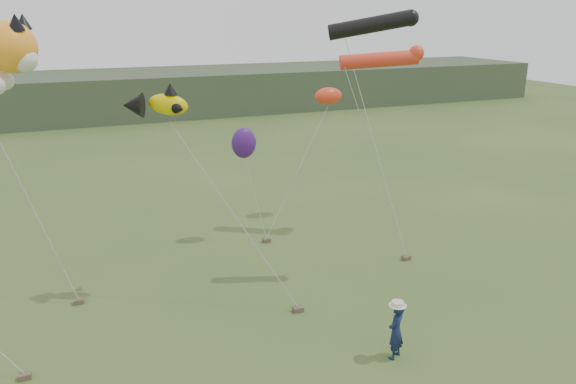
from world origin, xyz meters
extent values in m
plane|color=#385123|center=(0.00, 0.00, 0.00)|extent=(120.00, 120.00, 0.00)
cube|color=#2D3D28|center=(0.00, 45.00, 2.00)|extent=(90.00, 12.00, 4.00)
imported|color=#111E41|center=(1.78, -0.40, 0.85)|extent=(0.74, 0.67, 1.70)
cube|color=brown|center=(-6.45, 6.38, 0.08)|extent=(0.32, 0.26, 0.17)
cube|color=brown|center=(0.25, 3.05, 0.08)|extent=(0.32, 0.26, 0.17)
cube|color=brown|center=(5.89, 5.17, 0.08)|extent=(0.32, 0.26, 0.17)
cube|color=brown|center=(-8.01, 2.55, 0.08)|extent=(0.32, 0.26, 0.17)
cube|color=brown|center=(1.35, 9.04, 0.08)|extent=(0.32, 0.26, 0.17)
sphere|color=orange|center=(-7.52, 7.96, 8.42)|extent=(1.64, 1.64, 1.64)
cone|color=black|center=(-7.25, 7.51, 9.20)|extent=(0.51, 0.62, 0.61)
cone|color=black|center=(-7.06, 8.42, 9.20)|extent=(0.51, 0.59, 0.58)
sphere|color=silver|center=(-7.15, 7.69, 8.06)|extent=(0.82, 0.82, 0.82)
sphere|color=silver|center=(-7.88, 8.69, 7.33)|extent=(0.64, 0.64, 0.64)
ellipsoid|color=#DAC200|center=(-3.03, 6.11, 6.62)|extent=(1.46, 1.01, 0.85)
cone|color=black|center=(-4.12, 6.38, 6.62)|extent=(0.89, 1.00, 0.82)
cone|color=black|center=(-2.94, 6.11, 7.12)|extent=(0.45, 0.45, 0.36)
cone|color=black|center=(-2.76, 5.65, 6.53)|extent=(0.48, 0.51, 0.36)
cone|color=black|center=(-2.76, 6.56, 6.53)|extent=(0.48, 0.51, 0.36)
cylinder|color=black|center=(6.16, 9.22, 8.98)|extent=(3.42, 2.36, 1.28)
sphere|color=black|center=(7.75, 8.65, 9.26)|extent=(0.70, 0.70, 0.70)
cylinder|color=red|center=(3.91, 4.72, 7.93)|extent=(2.70, 1.34, 0.67)
sphere|color=red|center=(5.10, 4.29, 8.15)|extent=(0.53, 0.53, 0.53)
ellipsoid|color=red|center=(5.40, 11.49, 5.77)|extent=(1.36, 0.79, 0.79)
ellipsoid|color=#3E156A|center=(0.68, 9.84, 4.27)|extent=(1.06, 0.71, 1.30)
camera|label=1|loc=(-6.34, -12.12, 9.40)|focal=35.00mm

